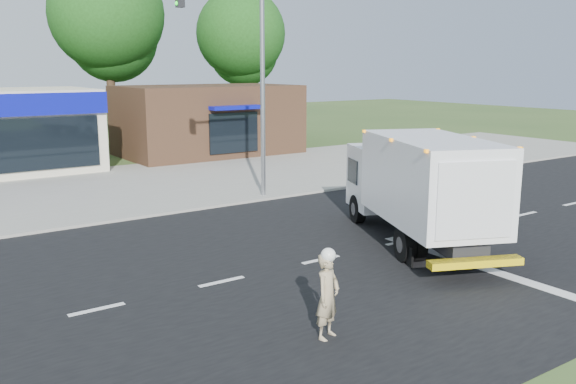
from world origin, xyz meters
name	(u,v)px	position (x,y,z in m)	size (l,w,h in m)	color
ground	(321,260)	(0.00, 0.00, 0.00)	(120.00, 120.00, 0.00)	#385123
road_asphalt	(321,260)	(0.00, 0.00, 0.00)	(60.00, 14.00, 0.02)	black
sidewalk	(187,203)	(0.00, 8.20, 0.06)	(60.00, 2.40, 0.12)	gray
parking_apron	(132,181)	(0.00, 14.00, 0.01)	(60.00, 9.00, 0.02)	gray
lane_markings	(393,264)	(1.35, -1.35, 0.02)	(55.20, 7.00, 0.01)	silver
ems_box_truck	(419,182)	(3.23, -0.37, 1.85)	(4.88, 7.52, 3.20)	black
emergency_worker	(328,294)	(-2.80, -3.83, 0.88)	(0.71, 0.60, 1.78)	tan
brown_storefront	(208,120)	(7.00, 19.98, 2.00)	(10.00, 6.70, 4.00)	#382316
traffic_signal_pole	(248,71)	(2.35, 7.60, 4.92)	(3.51, 0.25, 8.00)	gray
background_trees	(28,28)	(-0.85, 28.16, 7.38)	(36.77, 7.39, 12.10)	#332114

